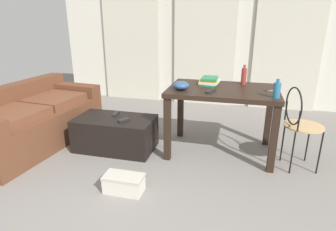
{
  "coord_description": "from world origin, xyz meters",
  "views": [
    {
      "loc": [
        0.65,
        -1.36,
        1.52
      ],
      "look_at": [
        -0.13,
        1.68,
        0.42
      ],
      "focal_mm": 30.54,
      "sensor_mm": 36.0,
      "label": 1
    }
  ],
  "objects": [
    {
      "name": "tv_remote_primary",
      "position": [
        -0.6,
        1.47,
        0.4
      ],
      "size": [
        0.12,
        0.15,
        0.02
      ],
      "primitive_type": "cube",
      "rotation": [
        0.0,
        0.0,
        -0.51
      ],
      "color": "#232326",
      "rests_on": "coffee_table"
    },
    {
      "name": "curtains",
      "position": [
        0.0,
        3.68,
        1.01
      ],
      "size": [
        3.75,
        0.03,
        2.03
      ],
      "color": "beige",
      "rests_on": "ground"
    },
    {
      "name": "book_stack",
      "position": [
        0.31,
        1.91,
        0.81
      ],
      "size": [
        0.23,
        0.29,
        0.09
      ],
      "color": "#2D7F56",
      "rests_on": "craft_table"
    },
    {
      "name": "bottle_near",
      "position": [
        1.0,
        1.49,
        0.84
      ],
      "size": [
        0.07,
        0.07,
        0.19
      ],
      "color": "teal",
      "rests_on": "craft_table"
    },
    {
      "name": "craft_table",
      "position": [
        0.48,
        1.76,
        0.65
      ],
      "size": [
        1.19,
        0.78,
        0.76
      ],
      "color": "black",
      "rests_on": "ground"
    },
    {
      "name": "bottle_far",
      "position": [
        0.69,
        2.02,
        0.86
      ],
      "size": [
        0.06,
        0.06,
        0.23
      ],
      "color": "#99332D",
      "rests_on": "craft_table"
    },
    {
      "name": "ground_plane",
      "position": [
        0.0,
        1.48,
        0.0
      ],
      "size": [
        9.05,
        9.05,
        0.0
      ],
      "primitive_type": "plane",
      "color": "gray"
    },
    {
      "name": "wire_chair",
      "position": [
        1.25,
        1.57,
        0.54
      ],
      "size": [
        0.39,
        0.41,
        0.87
      ],
      "color": "tan",
      "rests_on": "ground"
    },
    {
      "name": "coffee_table",
      "position": [
        -0.74,
        1.53,
        0.19
      ],
      "size": [
        0.92,
        0.52,
        0.39
      ],
      "color": "black",
      "rests_on": "ground"
    },
    {
      "name": "bowl",
      "position": [
        0.04,
        1.59,
        0.81
      ],
      "size": [
        0.18,
        0.18,
        0.09
      ],
      "primitive_type": "ellipsoid",
      "color": "#2D4C7A",
      "rests_on": "craft_table"
    },
    {
      "name": "tv_remote_secondary",
      "position": [
        -0.77,
        1.65,
        0.4
      ],
      "size": [
        0.06,
        0.16,
        0.02
      ],
      "primitive_type": "cube",
      "rotation": [
        0.0,
        0.0,
        0.08
      ],
      "color": "#232326",
      "rests_on": "coffee_table"
    },
    {
      "name": "scissors",
      "position": [
        0.95,
        1.77,
        0.77
      ],
      "size": [
        0.1,
        0.05,
        0.0
      ],
      "color": "#9EA0A5",
      "rests_on": "craft_table"
    },
    {
      "name": "wall_back",
      "position": [
        0.0,
        3.77,
        1.2
      ],
      "size": [
        5.27,
        0.1,
        2.4
      ],
      "primitive_type": "cube",
      "color": "silver",
      "rests_on": "ground"
    },
    {
      "name": "shoebox",
      "position": [
        -0.29,
        0.71,
        0.08
      ],
      "size": [
        0.36,
        0.19,
        0.16
      ],
      "color": "beige",
      "rests_on": "ground"
    },
    {
      "name": "tv_remote_on_table",
      "position": [
        0.36,
        1.57,
        0.77
      ],
      "size": [
        0.1,
        0.18,
        0.02
      ],
      "primitive_type": "cube",
      "rotation": [
        0.0,
        0.0,
        -0.33
      ],
      "color": "#232326",
      "rests_on": "craft_table"
    },
    {
      "name": "couch",
      "position": [
        -1.8,
        1.41,
        0.3
      ],
      "size": [
        1.0,
        1.82,
        0.72
      ],
      "color": "brown",
      "rests_on": "ground"
    }
  ]
}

